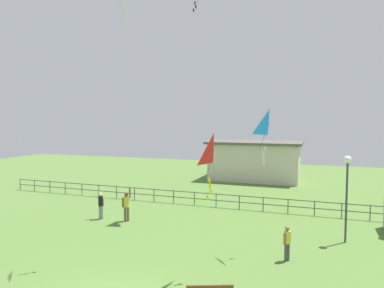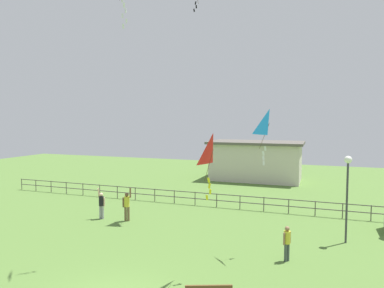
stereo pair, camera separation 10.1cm
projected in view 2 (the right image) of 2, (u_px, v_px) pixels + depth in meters
name	position (u px, v px, depth m)	size (l,w,h in m)	color
lamppost	(348.00, 180.00, 16.98)	(0.36, 0.36, 4.30)	#38383D
person_1	(127.00, 204.00, 20.81)	(0.52, 0.32, 2.01)	brown
person_2	(101.00, 203.00, 21.28)	(0.50, 0.30, 1.89)	#99999E
person_3	(287.00, 241.00, 14.90)	(0.30, 0.39, 1.52)	#3F4C47
kite_0	(269.00, 124.00, 15.66)	(0.98, 1.00, 2.49)	#198CD1
kite_4	(213.00, 152.00, 12.97)	(0.69, 0.83, 2.53)	red
waterfront_railing	(218.00, 198.00, 24.13)	(36.00, 0.06, 0.95)	#4C4742
pavilion_building	(256.00, 160.00, 35.08)	(9.19, 5.28, 3.88)	beige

